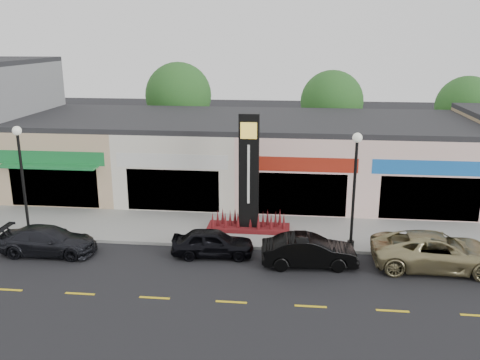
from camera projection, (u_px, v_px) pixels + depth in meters
The scene contains 17 objects.
ground at pixel (173, 264), 22.50m from camera, with size 120.00×120.00×0.00m, color black.
sidewalk at pixel (192, 227), 26.64m from camera, with size 52.00×4.30×0.15m, color gray.
curb at pixel (183, 244), 24.49m from camera, with size 52.00×0.20×0.15m, color gray.
shop_beige at pixel (86, 151), 33.68m from camera, with size 7.00×10.85×4.80m.
shop_cream at pixel (190, 154), 32.97m from camera, with size 7.00×10.01×4.80m.
shop_pink_w at pixel (298, 156), 32.24m from camera, with size 7.00×10.01×4.80m.
shop_pink_e at pixel (412, 159), 31.52m from camera, with size 7.00×10.01×4.80m.
tree_rear_west at pixel (179, 95), 40.13m from camera, with size 5.20×5.20×7.83m.
tree_rear_mid at pixel (332, 102), 38.98m from camera, with size 4.80×4.80×7.29m.
tree_rear_east at pixel (467, 107), 38.01m from camera, with size 4.60×4.60×6.94m.
lamp_west_near at pixel (22, 170), 24.77m from camera, with size 0.44×0.44×5.47m.
lamp_east_near at pixel (355, 179), 23.11m from camera, with size 0.44×0.44×5.47m.
pylon_sign at pixel (249, 190), 25.58m from camera, with size 4.20×1.30×6.00m.
car_dark_sedan at pixel (48, 241), 23.46m from camera, with size 4.44×1.80×1.29m, color black.
car_black_sedan at pixel (213, 243), 23.24m from camera, with size 3.75×1.51×1.28m, color black.
car_black_conv at pixel (309, 251), 22.21m from camera, with size 4.16×1.45×1.37m, color black.
car_gold_suv at pixel (437, 251), 21.99m from camera, with size 5.55×2.56×1.54m, color #9C9063.
Camera 1 is at (5.20, -20.17, 9.77)m, focal length 38.00 mm.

